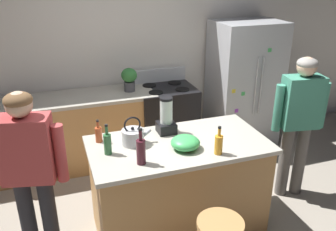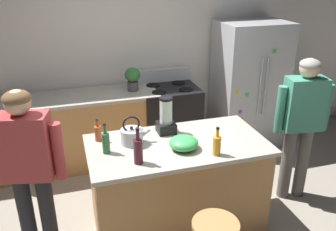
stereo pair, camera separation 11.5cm
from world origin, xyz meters
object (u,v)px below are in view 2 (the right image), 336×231
object	(u,v)px
person_by_island_left	(28,164)
tea_kettle	(132,136)
person_by_sink_right	(302,118)
bottle_cooking_sauce	(98,133)
kitchen_island	(177,186)
bottle_soda	(217,145)
mixing_bowl	(184,143)
refrigerator	(248,85)
bottle_olive_oil	(106,142)
potted_plant	(133,78)
stove_range	(169,120)
bottle_wine	(138,150)
blender_appliance	(166,118)

from	to	relation	value
person_by_island_left	tea_kettle	bearing A→B (deg)	10.01
person_by_sink_right	tea_kettle	size ratio (longest dim) A/B	5.81
bottle_cooking_sauce	tea_kettle	size ratio (longest dim) A/B	0.78
kitchen_island	person_by_island_left	xyz separation A→B (m)	(-1.27, -0.04, 0.49)
person_by_island_left	bottle_soda	distance (m)	1.55
kitchen_island	mixing_bowl	bearing A→B (deg)	-81.90
refrigerator	bottle_olive_oil	world-z (taller)	refrigerator
person_by_sink_right	potted_plant	size ratio (longest dim) A/B	5.33
person_by_sink_right	refrigerator	bearing A→B (deg)	84.27
bottle_olive_oil	mixing_bowl	world-z (taller)	bottle_olive_oil
refrigerator	bottle_cooking_sauce	distance (m)	2.55
stove_range	bottle_wine	distance (m)	2.02
refrigerator	person_by_sink_right	distance (m)	1.38
kitchen_island	blender_appliance	xyz separation A→B (m)	(-0.04, 0.25, 0.62)
person_by_sink_right	mixing_bowl	bearing A→B (deg)	-170.02
stove_range	bottle_cooking_sauce	distance (m)	1.74
bottle_cooking_sauce	bottle_wine	size ratio (longest dim) A/B	0.68
bottle_olive_oil	bottle_soda	world-z (taller)	bottle_olive_oil
blender_appliance	refrigerator	bearing A→B (deg)	38.33
tea_kettle	bottle_soda	bearing A→B (deg)	-32.45
refrigerator	person_by_sink_right	xyz separation A→B (m)	(-0.14, -1.37, 0.09)
kitchen_island	person_by_sink_right	xyz separation A→B (m)	(1.41, 0.13, 0.49)
person_by_island_left	bottle_wine	world-z (taller)	person_by_island_left
stove_range	blender_appliance	world-z (taller)	blender_appliance
person_by_island_left	tea_kettle	distance (m)	0.89
stove_range	bottle_olive_oil	xyz separation A→B (m)	(-1.03, -1.51, 0.56)
potted_plant	mixing_bowl	distance (m)	1.68
person_by_sink_right	tea_kettle	distance (m)	1.81
stove_range	mixing_bowl	world-z (taller)	stove_range
refrigerator	stove_range	xyz separation A→B (m)	(-1.16, 0.02, -0.39)
potted_plant	bottle_soda	distance (m)	1.88
bottle_cooking_sauce	tea_kettle	world-z (taller)	tea_kettle
blender_appliance	mixing_bowl	xyz separation A→B (m)	(0.05, -0.37, -0.09)
bottle_wine	tea_kettle	bearing A→B (deg)	86.88
refrigerator	person_by_island_left	bearing A→B (deg)	-151.40
stove_range	potted_plant	xyz separation A→B (m)	(-0.47, 0.03, 0.63)
bottle_wine	tea_kettle	world-z (taller)	bottle_wine
person_by_sink_right	stove_range	bearing A→B (deg)	126.26
person_by_island_left	bottle_cooking_sauce	bearing A→B (deg)	26.87
refrigerator	mixing_bowl	distance (m)	2.23
bottle_cooking_sauce	bottle_soda	size ratio (longest dim) A/B	0.84
kitchen_island	bottle_soda	xyz separation A→B (m)	(0.25, -0.30, 0.56)
blender_appliance	bottle_cooking_sauce	xyz separation A→B (m)	(-0.65, 0.01, -0.07)
potted_plant	bottle_soda	world-z (taller)	potted_plant
stove_range	person_by_sink_right	xyz separation A→B (m)	(1.03, -1.40, 0.48)
blender_appliance	bottle_olive_oil	size ratio (longest dim) A/B	1.30
bottle_wine	tea_kettle	xyz separation A→B (m)	(0.02, 0.35, -0.04)
bottle_soda	tea_kettle	distance (m)	0.77
kitchen_island	tea_kettle	distance (m)	0.69
person_by_sink_right	potted_plant	bearing A→B (deg)	136.50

